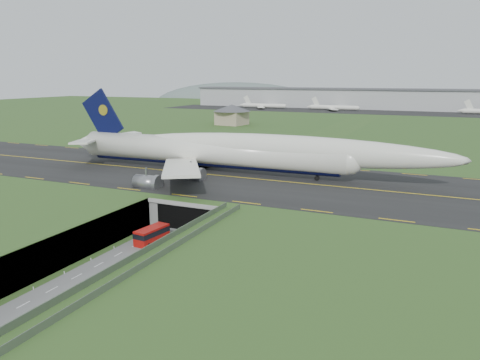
% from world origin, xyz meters
% --- Properties ---
extents(ground, '(900.00, 900.00, 0.00)m').
position_xyz_m(ground, '(0.00, 0.00, 0.00)').
color(ground, '#2C5220').
rests_on(ground, ground).
extents(airfield_deck, '(800.00, 800.00, 6.00)m').
position_xyz_m(airfield_deck, '(0.00, 0.00, 3.00)').
color(airfield_deck, gray).
rests_on(airfield_deck, ground).
extents(trench_road, '(12.00, 75.00, 0.20)m').
position_xyz_m(trench_road, '(0.00, -7.50, 0.10)').
color(trench_road, slate).
rests_on(trench_road, ground).
extents(taxiway, '(800.00, 44.00, 0.18)m').
position_xyz_m(taxiway, '(0.00, 33.00, 6.09)').
color(taxiway, black).
rests_on(taxiway, airfield_deck).
extents(tunnel_portal, '(17.00, 22.30, 6.00)m').
position_xyz_m(tunnel_portal, '(0.00, 16.71, 3.33)').
color(tunnel_portal, gray).
rests_on(tunnel_portal, ground).
extents(guideway, '(3.00, 53.00, 7.05)m').
position_xyz_m(guideway, '(11.00, -19.11, 5.32)').
color(guideway, '#A8A8A3').
rests_on(guideway, ground).
extents(jumbo_jet, '(104.74, 65.52, 21.68)m').
position_xyz_m(jumbo_jet, '(-2.05, 36.67, 11.85)').
color(jumbo_jet, white).
rests_on(jumbo_jet, ground).
extents(shuttle_tram, '(3.57, 7.47, 2.94)m').
position_xyz_m(shuttle_tram, '(-1.63, -0.54, 1.62)').
color(shuttle_tram, '#A90F0B').
rests_on(shuttle_tram, ground).
extents(service_building, '(21.29, 21.29, 10.41)m').
position_xyz_m(service_building, '(-54.79, 148.75, 12.17)').
color(service_building, tan).
rests_on(service_building, ground).
extents(cargo_terminal, '(320.00, 67.00, 15.60)m').
position_xyz_m(cargo_terminal, '(-0.14, 299.41, 13.96)').
color(cargo_terminal, '#B2B2B2').
rests_on(cargo_terminal, ground).
extents(distant_hills, '(700.00, 91.00, 60.00)m').
position_xyz_m(distant_hills, '(64.38, 430.00, -4.00)').
color(distant_hills, slate).
rests_on(distant_hills, ground).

